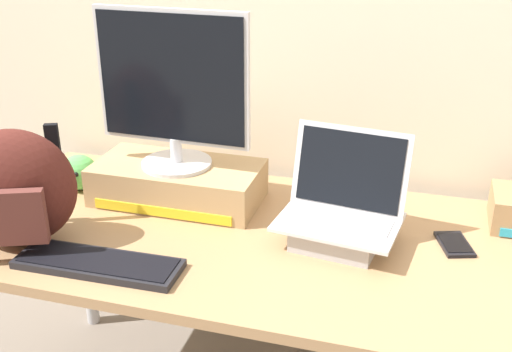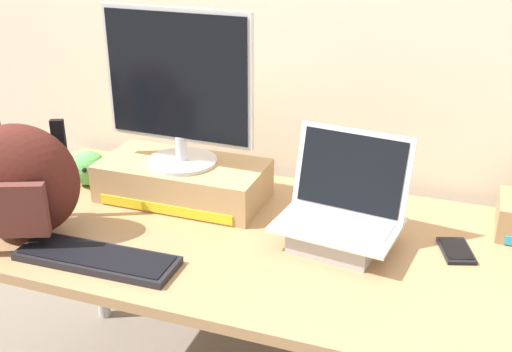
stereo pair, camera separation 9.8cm
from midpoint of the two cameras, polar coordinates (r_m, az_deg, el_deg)
The scene contains 8 objects.
desk at distance 1.79m, azimuth -1.58°, elevation -7.21°, with size 1.71×0.82×0.72m.
toner_box_yellow at distance 1.95m, azimuth -8.60°, elevation -0.61°, with size 0.51×0.26×0.12m.
desktop_monitor at distance 1.85m, azimuth -9.18°, elevation 7.75°, with size 0.47×0.21×0.47m.
open_laptop at distance 1.71m, azimuth 6.06°, elevation -4.13°, with size 0.35×0.28×0.30m.
external_keyboard at distance 1.67m, azimuth -15.89°, elevation -7.74°, with size 0.44×0.14×0.02m.
messenger_backpack at distance 1.78m, azimuth -22.65°, elevation -1.10°, with size 0.37×0.30×0.33m.
cell_phone at distance 1.77m, azimuth 16.19°, elevation -6.03°, with size 0.11×0.15×0.01m.
plush_toy at distance 2.10m, azimuth -17.17°, elevation 0.33°, with size 0.12×0.12×0.12m.
Camera 1 is at (0.43, -1.48, 1.58)m, focal length 43.70 mm.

